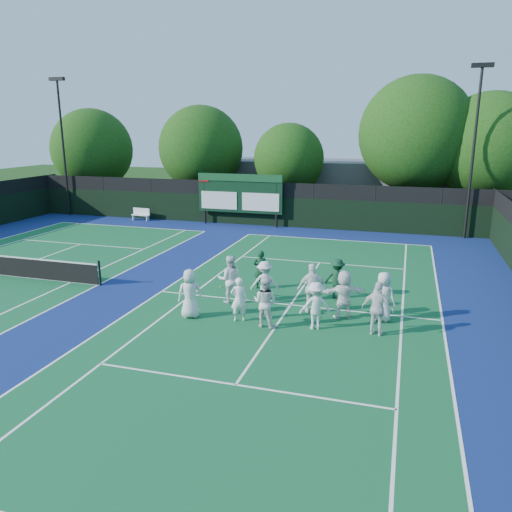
# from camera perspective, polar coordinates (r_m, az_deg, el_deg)

# --- Properties ---
(ground) EXTENTS (120.00, 120.00, 0.00)m
(ground) POSITION_cam_1_polar(r_m,az_deg,el_deg) (18.34, 3.26, -6.65)
(ground) COLOR #14360E
(ground) RESTS_ON ground
(court_apron) EXTENTS (34.00, 32.00, 0.01)m
(court_apron) POSITION_cam_1_polar(r_m,az_deg,el_deg) (21.32, -11.97, -3.88)
(court_apron) COLOR navy
(court_apron) RESTS_ON ground
(near_court) EXTENTS (11.05, 23.85, 0.01)m
(near_court) POSITION_cam_1_polar(r_m,az_deg,el_deg) (19.25, 3.98, -5.59)
(near_court) COLOR #12582D
(near_court) RESTS_ON ground
(back_fence) EXTENTS (34.00, 0.08, 3.00)m
(back_fence) POSITION_cam_1_polar(r_m,az_deg,el_deg) (34.53, -0.05, 5.77)
(back_fence) COLOR black
(back_fence) RESTS_ON ground
(scoreboard) EXTENTS (6.00, 0.21, 3.55)m
(scoreboard) POSITION_cam_1_polar(r_m,az_deg,el_deg) (34.33, -1.88, 7.11)
(scoreboard) COLOR black
(scoreboard) RESTS_ON ground
(clubhouse) EXTENTS (18.00, 6.00, 4.00)m
(clubhouse) POSITION_cam_1_polar(r_m,az_deg,el_deg) (41.33, 8.61, 7.96)
(clubhouse) COLOR #5A595E
(clubhouse) RESTS_ON ground
(light_pole_left) EXTENTS (1.20, 0.30, 10.12)m
(light_pole_left) POSITION_cam_1_polar(r_m,az_deg,el_deg) (40.86, -21.31, 13.13)
(light_pole_left) COLOR black
(light_pole_left) RESTS_ON ground
(light_pole_right) EXTENTS (1.20, 0.30, 10.12)m
(light_pole_right) POSITION_cam_1_polar(r_m,az_deg,el_deg) (32.52, 23.79, 12.78)
(light_pole_right) COLOR black
(light_pole_right) RESTS_ON ground
(bench) EXTENTS (1.43, 0.52, 0.88)m
(bench) POSITION_cam_1_polar(r_m,az_deg,el_deg) (37.49, -13.01, 4.73)
(bench) COLOR silver
(bench) RESTS_ON ground
(tree_a) EXTENTS (6.58, 6.58, 8.11)m
(tree_a) POSITION_cam_1_polar(r_m,az_deg,el_deg) (44.05, -18.00, 11.29)
(tree_a) COLOR black
(tree_a) RESTS_ON ground
(tree_b) EXTENTS (6.43, 6.43, 8.26)m
(tree_b) POSITION_cam_1_polar(r_m,az_deg,el_deg) (39.34, -6.04, 11.91)
(tree_b) COLOR black
(tree_b) RESTS_ON ground
(tree_c) EXTENTS (5.13, 5.13, 6.93)m
(tree_c) POSITION_cam_1_polar(r_m,az_deg,el_deg) (37.24, 4.03, 10.82)
(tree_c) COLOR black
(tree_c) RESTS_ON ground
(tree_d) EXTENTS (7.68, 7.68, 10.01)m
(tree_d) POSITION_cam_1_polar(r_m,az_deg,el_deg) (36.22, 18.07, 12.81)
(tree_d) COLOR black
(tree_d) RESTS_ON ground
(tree_e) EXTENTS (6.94, 6.94, 8.89)m
(tree_e) POSITION_cam_1_polar(r_m,az_deg,el_deg) (36.58, 25.30, 11.02)
(tree_e) COLOR black
(tree_e) RESTS_ON ground
(tennis_ball_0) EXTENTS (0.07, 0.07, 0.07)m
(tennis_ball_0) POSITION_cam_1_polar(r_m,az_deg,el_deg) (19.41, -2.16, -5.32)
(tennis_ball_0) COLOR #C7D018
(tennis_ball_0) RESTS_ON ground
(tennis_ball_1) EXTENTS (0.07, 0.07, 0.07)m
(tennis_ball_1) POSITION_cam_1_polar(r_m,az_deg,el_deg) (19.27, 14.52, -5.94)
(tennis_ball_1) COLOR #C7D018
(tennis_ball_1) RESTS_ON ground
(tennis_ball_3) EXTENTS (0.07, 0.07, 0.07)m
(tennis_ball_3) POSITION_cam_1_polar(r_m,az_deg,el_deg) (21.26, -4.07, -3.55)
(tennis_ball_3) COLOR #C7D018
(tennis_ball_3) RESTS_ON ground
(tennis_ball_4) EXTENTS (0.07, 0.07, 0.07)m
(tennis_ball_4) POSITION_cam_1_polar(r_m,az_deg,el_deg) (22.33, 8.61, -2.79)
(tennis_ball_4) COLOR #C7D018
(tennis_ball_4) RESTS_ON ground
(tennis_ball_5) EXTENTS (0.07, 0.07, 0.07)m
(tennis_ball_5) POSITION_cam_1_polar(r_m,az_deg,el_deg) (18.09, 7.22, -6.95)
(tennis_ball_5) COLOR #C7D018
(tennis_ball_5) RESTS_ON ground
(player_front_0) EXTENTS (1.02, 0.86, 1.78)m
(player_front_0) POSITION_cam_1_polar(r_m,az_deg,el_deg) (17.89, -7.55, -4.29)
(player_front_0) COLOR silver
(player_front_0) RESTS_ON ground
(player_front_1) EXTENTS (0.68, 0.57, 1.60)m
(player_front_1) POSITION_cam_1_polar(r_m,az_deg,el_deg) (17.44, -1.96, -4.97)
(player_front_1) COLOR white
(player_front_1) RESTS_ON ground
(player_front_2) EXTENTS (0.96, 0.80, 1.76)m
(player_front_2) POSITION_cam_1_polar(r_m,az_deg,el_deg) (16.94, 1.05, -5.28)
(player_front_2) COLOR silver
(player_front_2) RESTS_ON ground
(player_front_3) EXTENTS (1.21, 0.95, 1.64)m
(player_front_3) POSITION_cam_1_polar(r_m,az_deg,el_deg) (16.89, 6.80, -5.66)
(player_front_3) COLOR silver
(player_front_3) RESTS_ON ground
(player_front_4) EXTENTS (1.12, 0.64, 1.81)m
(player_front_4) POSITION_cam_1_polar(r_m,az_deg,el_deg) (16.73, 13.76, -5.89)
(player_front_4) COLOR silver
(player_front_4) RESTS_ON ground
(player_back_0) EXTENTS (1.11, 0.99, 1.87)m
(player_back_0) POSITION_cam_1_polar(r_m,az_deg,el_deg) (19.25, -3.03, -2.66)
(player_back_0) COLOR white
(player_back_0) RESTS_ON ground
(player_back_1) EXTENTS (1.24, 0.95, 1.69)m
(player_back_1) POSITION_cam_1_polar(r_m,az_deg,el_deg) (19.11, 1.00, -3.05)
(player_back_1) COLOR silver
(player_back_1) RESTS_ON ground
(player_back_2) EXTENTS (1.18, 0.82, 1.85)m
(player_back_2) POSITION_cam_1_polar(r_m,az_deg,el_deg) (18.32, 6.43, -3.68)
(player_back_2) COLOR white
(player_back_2) RESTS_ON ground
(player_back_3) EXTENTS (1.70, 1.16, 1.76)m
(player_back_3) POSITION_cam_1_polar(r_m,az_deg,el_deg) (17.95, 9.99, -4.34)
(player_back_3) COLOR white
(player_back_3) RESTS_ON ground
(player_back_4) EXTENTS (1.01, 0.82, 1.78)m
(player_back_4) POSITION_cam_1_polar(r_m,az_deg,el_deg) (17.98, 14.32, -4.53)
(player_back_4) COLOR silver
(player_back_4) RESTS_ON ground
(coach_left) EXTENTS (0.68, 0.51, 1.66)m
(coach_left) POSITION_cam_1_polar(r_m,az_deg,el_deg) (20.90, 0.52, -1.55)
(coach_left) COLOR #0F3820
(coach_left) RESTS_ON ground
(coach_right) EXTENTS (1.10, 0.72, 1.61)m
(coach_right) POSITION_cam_1_polar(r_m,az_deg,el_deg) (20.00, 9.27, -2.57)
(coach_right) COLOR #0F371F
(coach_right) RESTS_ON ground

